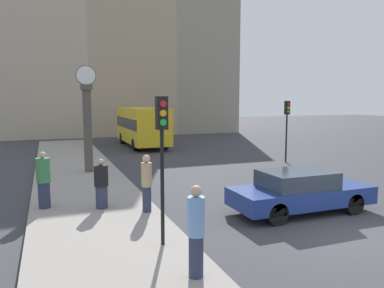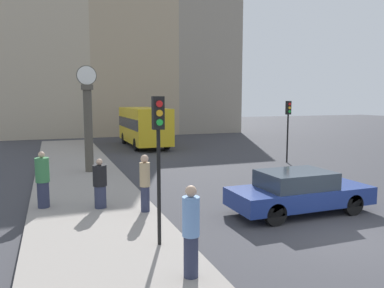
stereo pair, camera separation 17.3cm
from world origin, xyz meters
name	(u,v)px [view 1 (the left image)]	position (x,y,z in m)	size (l,w,h in m)	color
ground_plane	(355,238)	(0.00, 0.00, 0.00)	(120.00, 120.00, 0.00)	#38383D
sidewalk_corner	(77,171)	(-6.07, 11.86, 0.07)	(3.84, 27.72, 0.14)	gray
building_row	(117,48)	(-0.49, 31.02, 8.69)	(23.95, 5.00, 19.46)	#B7A88E
sedan_car	(300,191)	(0.04, 2.36, 0.69)	(4.55, 1.77, 1.35)	navy
bus_distant	(142,125)	(-0.61, 20.55, 1.66)	(2.52, 7.41, 2.93)	gold
traffic_light_near	(162,139)	(-4.89, 1.05, 2.67)	(0.26, 0.24, 3.52)	black
traffic_light_far	(287,118)	(5.29, 10.53, 2.51)	(0.26, 0.24, 3.49)	black
street_clock	(87,122)	(-5.56, 11.01, 2.52)	(0.92, 0.52, 5.01)	#4C473D
pedestrian_green_hoodie	(44,180)	(-7.52, 5.34, 1.04)	(0.43, 0.43, 1.81)	#2D334C
pedestrian_tan_coat	(147,183)	(-4.58, 3.76, 1.05)	(0.32, 0.32, 1.77)	#2D334C
pedestrian_black_jacket	(101,184)	(-5.82, 4.66, 0.91)	(0.44, 0.44, 1.58)	#2D334C
pedestrian_blue_stripe	(196,231)	(-4.75, -0.74, 1.06)	(0.34, 0.34, 1.82)	#2D334C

